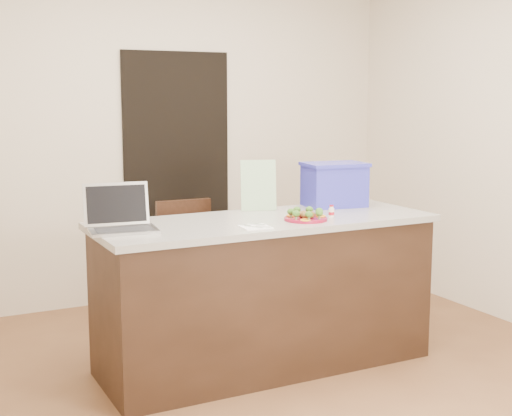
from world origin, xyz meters
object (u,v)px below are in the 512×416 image
yogurt_bottle (331,212)px  chair (189,257)px  plate (306,219)px  blue_box (334,184)px  island (265,292)px  napkin (255,227)px  laptop (120,218)px

yogurt_bottle → chair: yogurt_bottle is taller
plate → chair: 1.17m
yogurt_bottle → blue_box: size_ratio=0.17×
island → blue_box: (0.64, 0.22, 0.60)m
yogurt_bottle → blue_box: blue_box is taller
napkin → laptop: (-0.69, 0.27, 0.07)m
chair → yogurt_bottle: bearing=-61.0°
plate → napkin: plate is taller
yogurt_bottle → chair: size_ratio=0.08×
blue_box → yogurt_bottle: bearing=-117.6°
plate → napkin: bearing=-169.1°
yogurt_bottle → blue_box: (0.26, 0.37, 0.12)m
plate → napkin: (-0.37, -0.07, -0.01)m
napkin → yogurt_bottle: bearing=9.1°
napkin → blue_box: bearing=29.0°
chair → napkin: bearing=-90.3°
island → blue_box: bearing=19.1°
island → chair: 0.89m
napkin → chair: (0.04, 1.11, -0.40)m
plate → napkin: size_ratio=1.63×
island → plate: size_ratio=8.00×
chair → plate: bearing=-70.5°
plate → chair: size_ratio=0.28×
island → laptop: bearing=177.5°
island → blue_box: size_ratio=4.74×
laptop → blue_box: 1.53m
napkin → yogurt_bottle: (0.57, 0.09, 0.03)m
yogurt_bottle → island: bearing=159.1°
island → chair: (-0.14, 0.88, 0.06)m
plate → chair: (-0.33, 1.04, -0.41)m
yogurt_bottle → chair: 1.23m
napkin → plate: bearing=10.9°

